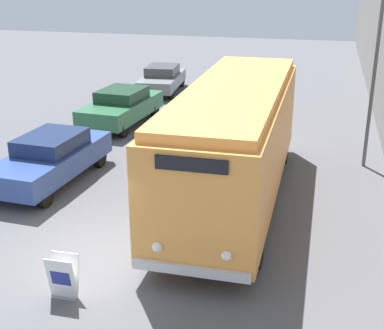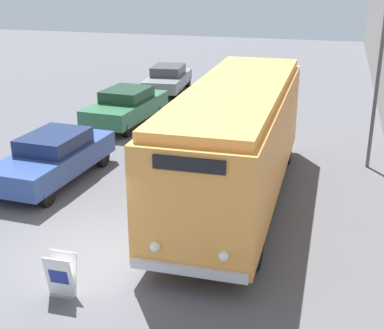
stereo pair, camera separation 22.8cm
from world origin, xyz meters
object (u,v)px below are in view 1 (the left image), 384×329
Objects in this scene: vintage_bus at (234,138)px; parked_car_mid at (122,106)px; parked_car_far at (162,79)px; sign_board at (63,277)px; streetlamp at (380,28)px; parked_car_near at (51,158)px.

vintage_bus is 8.92m from parked_car_mid.
vintage_bus is 2.20× the size of parked_car_far.
sign_board is at bearing -69.41° from parked_car_mid.
vintage_bus is 14.22m from parked_car_far.
streetlamp is (6.32, 9.44, 4.10)m from sign_board.
streetlamp is at bearing 25.57° from parked_car_near.
sign_board is at bearing -83.78° from parked_car_far.
streetlamp reaches higher than parked_car_near.
vintage_bus is 2.07× the size of parked_car_mid.
streetlamp is at bearing 45.22° from vintage_bus.
sign_board is (-2.50, -5.59, -1.42)m from vintage_bus.
parked_car_near reaches higher than parked_car_far.
parked_car_near reaches higher than parked_car_mid.
vintage_bus is 10.37× the size of sign_board.
vintage_bus is at bearing -69.41° from parked_car_far.
vintage_bus is at bearing -134.78° from streetlamp.
sign_board is 12.08m from streetlamp.
streetlamp is 1.60× the size of parked_car_far.
streetlamp reaches higher than vintage_bus.
parked_car_far is at bearing 137.78° from streetlamp.
streetlamp reaches higher than parked_car_mid.
parked_car_near is at bearing 119.82° from sign_board.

